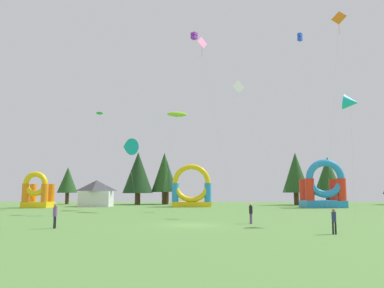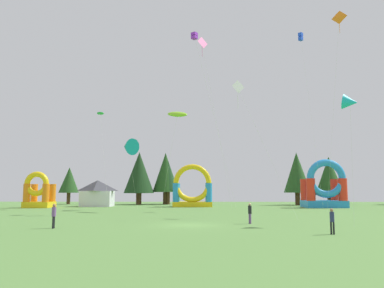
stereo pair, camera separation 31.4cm
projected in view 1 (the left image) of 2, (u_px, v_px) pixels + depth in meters
name	position (u px, v px, depth m)	size (l,w,h in m)	color
ground_plane	(190.00, 225.00, 30.12)	(120.00, 120.00, 0.00)	#5B8C42
kite_pink_diamond	(202.00, 45.00, 49.03)	(4.29, 1.14, 21.79)	#EA599E
kite_blue_box	(300.00, 38.00, 56.43)	(3.67, 3.51, 25.55)	blue
kite_white_diamond	(238.00, 89.00, 39.47)	(5.82, 2.14, 13.64)	white
kite_purple_box	(194.00, 37.00, 50.61)	(6.42, 8.41, 23.24)	purple
kite_teal_delta	(128.00, 147.00, 54.53)	(3.30, 3.30, 10.09)	#0C7F7A
kite_cyan_delta	(351.00, 102.00, 31.72)	(1.77, 2.20, 10.62)	#19B7CC
kite_orange_diamond	(338.00, 19.00, 45.02)	(1.42, 5.23, 23.37)	orange
kite_green_parafoil	(100.00, 113.00, 58.54)	(3.01, 3.05, 14.69)	green
kite_lime_parafoil	(177.00, 114.00, 51.75)	(3.97, 3.30, 13.59)	#8CD826
person_left_edge	(55.00, 214.00, 27.63)	(0.31, 0.31, 1.75)	black
person_near_camera	(334.00, 219.00, 24.00)	(0.35, 0.35, 1.59)	black
person_midfield	(251.00, 211.00, 31.57)	(0.39, 0.39, 1.67)	#724C8C
inflatable_blue_arch	(323.00, 190.00, 60.52)	(6.25, 4.84, 7.49)	#268CD8
inflatable_yellow_castle	(37.00, 194.00, 59.88)	(4.00, 3.76, 5.57)	yellow
inflatable_red_slide	(192.00, 191.00, 63.17)	(6.40, 3.77, 6.92)	yellow
festival_tent	(96.00, 193.00, 64.37)	(5.02, 3.79, 4.35)	silver
tree_row_1	(68.00, 180.00, 74.89)	(3.83, 3.83, 7.14)	#4C331E
tree_row_2	(138.00, 173.00, 73.04)	(5.68, 5.68, 9.93)	#4C331E
tree_row_3	(164.00, 173.00, 75.00)	(4.99, 4.99, 9.97)	#4C331E
tree_row_4	(167.00, 176.00, 74.64)	(3.85, 3.85, 8.37)	#4C331E
tree_row_5	(296.00, 173.00, 71.05)	(4.86, 4.86, 9.65)	#4C331E
tree_row_6	(328.00, 176.00, 72.55)	(5.33, 5.33, 8.97)	#4C331E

